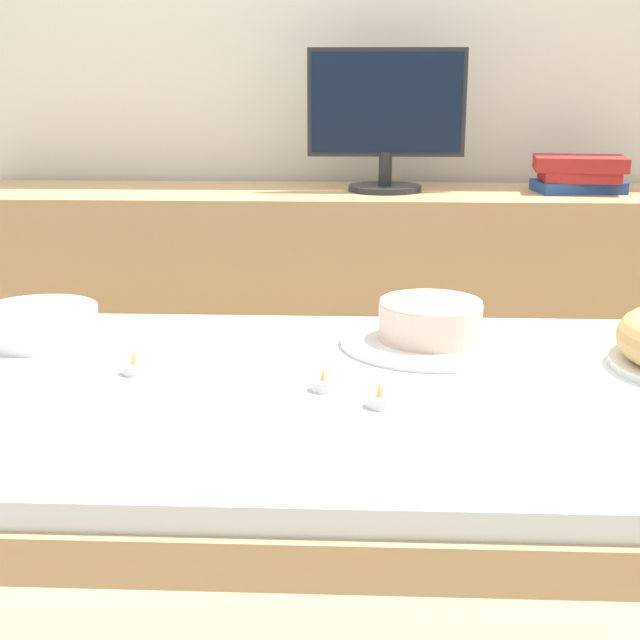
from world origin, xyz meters
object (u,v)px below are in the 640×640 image
(tealight_right_edge, at_px, (379,400))
(book_stack, at_px, (579,173))
(cake_chocolate_round, at_px, (430,327))
(tealight_near_cakes, at_px, (134,368))
(tealight_centre, at_px, (323,384))
(plate_stack, at_px, (39,324))
(computer_monitor, at_px, (386,120))

(tealight_right_edge, bearing_deg, book_stack, 65.87)
(cake_chocolate_round, xyz_separation_m, tealight_near_cakes, (-0.48, -0.18, -0.02))
(tealight_centre, height_order, tealight_right_edge, same)
(plate_stack, xyz_separation_m, tealight_centre, (0.52, -0.24, -0.02))
(tealight_near_cakes, bearing_deg, book_stack, 49.76)
(plate_stack, bearing_deg, book_stack, 38.96)
(cake_chocolate_round, relative_size, tealight_near_cakes, 7.87)
(book_stack, bearing_deg, plate_stack, -141.04)
(tealight_centre, bearing_deg, tealight_near_cakes, 168.09)
(computer_monitor, distance_m, tealight_right_edge, 1.30)
(cake_chocolate_round, bearing_deg, tealight_right_edge, -107.11)
(tealight_centre, relative_size, tealight_near_cakes, 1.00)
(book_stack, relative_size, tealight_right_edge, 6.45)
(cake_chocolate_round, xyz_separation_m, plate_stack, (-0.70, 0.00, -0.00))
(plate_stack, xyz_separation_m, tealight_near_cakes, (0.22, -0.18, -0.02))
(cake_chocolate_round, distance_m, tealight_near_cakes, 0.51)
(tealight_near_cakes, bearing_deg, computer_monitor, 69.18)
(plate_stack, height_order, tealight_centre, plate_stack)
(book_stack, xyz_separation_m, tealight_centre, (-0.64, -1.19, -0.20))
(computer_monitor, bearing_deg, plate_stack, -124.31)
(book_stack, bearing_deg, computer_monitor, -179.85)
(plate_stack, distance_m, tealight_near_cakes, 0.28)
(tealight_centre, height_order, tealight_near_cakes, same)
(book_stack, bearing_deg, tealight_near_cakes, -130.24)
(computer_monitor, height_order, tealight_centre, computer_monitor)
(book_stack, distance_m, tealight_right_edge, 1.39)
(book_stack, bearing_deg, cake_chocolate_round, -116.26)
(cake_chocolate_round, relative_size, tealight_right_edge, 7.87)
(computer_monitor, relative_size, cake_chocolate_round, 1.35)
(cake_chocolate_round, height_order, tealight_near_cakes, cake_chocolate_round)
(computer_monitor, height_order, cake_chocolate_round, computer_monitor)
(book_stack, height_order, tealight_near_cakes, book_stack)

